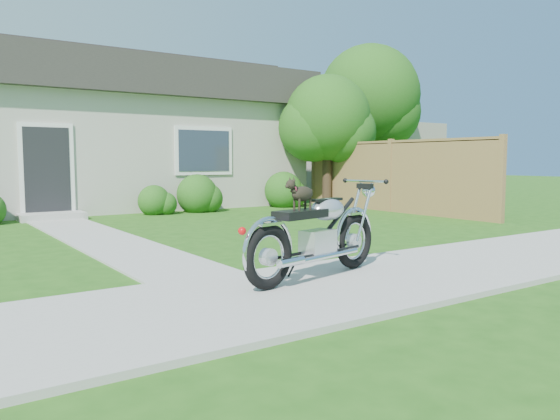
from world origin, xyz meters
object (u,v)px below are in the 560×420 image
object	(u,v)px
tree_near	(332,122)
motorcycle_with_dog	(318,233)
fence	(390,176)
house	(79,132)
tree_far	(373,100)
potted_plant_right	(155,201)

from	to	relation	value
tree_near	motorcycle_with_dog	distance (m)	10.34
fence	tree_near	xyz separation A→B (m)	(-0.10, 2.28, 1.52)
house	tree_far	size ratio (longest dim) A/B	2.35
potted_plant_right	motorcycle_with_dog	xyz separation A→B (m)	(-1.33, -8.23, 0.20)
house	tree_far	bearing A→B (deg)	-13.90
potted_plant_right	motorcycle_with_dog	bearing A→B (deg)	-99.18
tree_near	potted_plant_right	size ratio (longest dim) A/B	5.64
tree_far	tree_near	bearing A→B (deg)	-153.00
house	fence	xyz separation A→B (m)	(6.30, -6.24, -1.22)
potted_plant_right	motorcycle_with_dog	distance (m)	8.34
tree_far	potted_plant_right	distance (m)	9.11
potted_plant_right	motorcycle_with_dog	size ratio (longest dim) A/B	0.31
potted_plant_right	house	bearing A→B (deg)	105.03
house	motorcycle_with_dog	bearing A→B (deg)	-91.99
house	fence	size ratio (longest dim) A/B	1.90
tree_far	house	bearing A→B (deg)	166.10
tree_near	potted_plant_right	xyz separation A→B (m)	(-5.28, 0.52, -2.12)
house	tree_near	bearing A→B (deg)	-32.59
motorcycle_with_dog	tree_far	bearing A→B (deg)	30.65
house	tree_near	distance (m)	7.37
fence	potted_plant_right	bearing A→B (deg)	152.49
tree_far	potted_plant_right	world-z (taller)	tree_far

